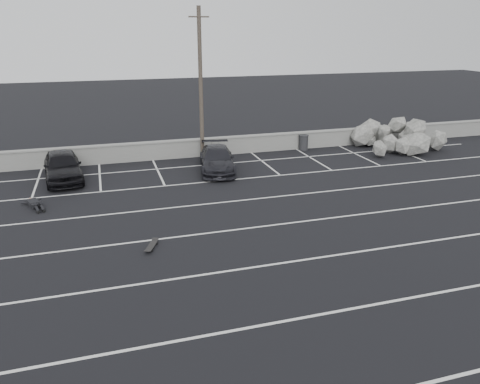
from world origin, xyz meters
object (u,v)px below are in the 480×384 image
object	(u,v)px
car_right	(217,159)
utility_pole	(201,86)
person	(33,201)
skateboard	(152,246)
car_left	(63,166)
riprap_pile	(394,140)
trash_bin	(303,142)

from	to	relation	value
car_right	utility_pole	world-z (taller)	utility_pole
person	skateboard	distance (m)	7.15
car_left	skateboard	distance (m)	9.66
car_left	person	bearing A→B (deg)	-113.72
car_left	utility_pole	world-z (taller)	utility_pole
utility_pole	riprap_pile	bearing A→B (deg)	-5.53
car_right	skateboard	bearing A→B (deg)	-107.31
utility_pole	car_left	bearing A→B (deg)	-166.71
car_right	person	size ratio (longest dim) A/B	1.86
skateboard	person	bearing A→B (deg)	151.15
car_left	trash_bin	distance (m)	14.24
car_left	person	size ratio (longest dim) A/B	1.85
car_right	riprap_pile	distance (m)	11.84
car_left	skateboard	xyz separation A→B (m)	(3.30, -9.06, -0.65)
trash_bin	utility_pole	bearing A→B (deg)	-176.50
car_left	person	xyz separation A→B (m)	(-1.09, -3.42, -0.52)
car_right	skateboard	xyz separation A→B (m)	(-4.47, -8.38, -0.55)
person	skateboard	bearing A→B (deg)	-73.62
riprap_pile	person	distance (m)	21.03
car_left	riprap_pile	world-z (taller)	riprap_pile
car_left	person	distance (m)	3.63
car_left	utility_pole	bearing A→B (deg)	7.28
trash_bin	person	distance (m)	16.17
utility_pole	riprap_pile	xyz separation A→B (m)	(12.01, -1.16, -3.62)
utility_pole	trash_bin	size ratio (longest dim) A/B	8.85
riprap_pile	person	bearing A→B (deg)	-168.93
riprap_pile	skateboard	distance (m)	18.91
car_left	riprap_pile	size ratio (longest dim) A/B	0.76
utility_pole	riprap_pile	size ratio (longest dim) A/B	1.47
utility_pole	skateboard	xyz separation A→B (m)	(-4.23, -10.83, -4.15)
car_left	car_right	xyz separation A→B (m)	(7.78, -0.68, -0.11)
car_left	riprap_pile	xyz separation A→B (m)	(19.54, 0.61, -0.13)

